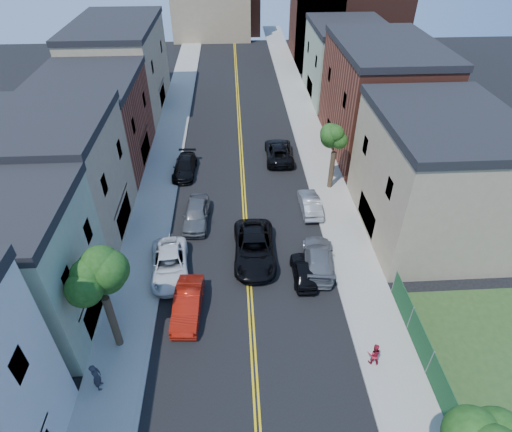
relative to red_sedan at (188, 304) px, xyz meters
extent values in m
cube|color=gray|center=(-3.92, 23.81, -0.70)|extent=(3.20, 100.00, 0.15)
cube|color=gray|center=(11.88, 23.81, -0.70)|extent=(3.20, 100.00, 0.15)
cube|color=gray|center=(-2.17, 23.81, -0.70)|extent=(0.30, 100.00, 0.15)
cube|color=gray|center=(10.13, 23.81, -0.70)|extent=(0.30, 100.00, 0.15)
cube|color=gray|center=(-10.02, -0.19, 3.47)|extent=(9.00, 8.00, 8.50)
cube|color=#998466|center=(-10.02, 8.81, 3.72)|extent=(9.00, 10.00, 9.00)
cube|color=brown|center=(-10.02, 19.81, 3.22)|extent=(9.00, 12.00, 8.00)
cube|color=#998466|center=(-10.02, 33.81, 3.97)|extent=(9.00, 16.00, 9.50)
cube|color=#998466|center=(17.98, 7.81, 3.72)|extent=(9.00, 12.00, 9.00)
cube|color=brown|center=(17.98, 21.81, 4.22)|extent=(9.00, 14.00, 10.00)
cube|color=gray|center=(17.98, 35.81, 3.47)|extent=(9.00, 12.00, 8.50)
cube|color=#4C2319|center=(21.48, 51.81, 5.22)|extent=(16.00, 14.00, 12.00)
cube|color=#998466|center=(-0.02, 65.81, 5.22)|extent=(14.00, 8.00, 12.00)
cube|color=brown|center=(3.98, 69.81, 4.22)|extent=(10.00, 8.00, 10.00)
cube|color=#143F1E|center=(13.48, -6.69, 0.32)|extent=(0.04, 15.00, 1.90)
cylinder|color=#3C291E|center=(-3.92, -2.19, 1.35)|extent=(0.44, 0.44, 3.96)
sphere|color=#173B10|center=(-3.92, -2.19, 5.67)|extent=(5.20, 5.20, 5.20)
sphere|color=#173B10|center=(-3.40, -2.58, 6.71)|extent=(3.90, 3.90, 3.90)
sphere|color=#173B10|center=(-4.44, -1.67, 5.15)|extent=(3.64, 3.64, 3.64)
cylinder|color=#3C291E|center=(11.88, 13.81, 1.13)|extent=(0.44, 0.44, 3.52)
sphere|color=#173B10|center=(11.88, 13.81, 4.87)|extent=(4.40, 4.40, 4.40)
sphere|color=#173B10|center=(12.32, 13.48, 5.75)|extent=(3.30, 3.30, 3.30)
sphere|color=#173B10|center=(11.44, 14.25, 4.43)|extent=(3.08, 3.08, 3.08)
imported|color=#A9180B|center=(0.00, 0.00, 0.00)|extent=(1.93, 4.80, 1.55)
imported|color=silver|center=(-1.52, 3.68, -0.01)|extent=(3.12, 5.75, 1.53)
imported|color=#515358|center=(0.02, 9.38, 0.07)|extent=(2.24, 5.04, 1.68)
imported|color=black|center=(-1.52, 17.11, -0.06)|extent=(2.27, 5.01, 1.42)
imported|color=slate|center=(9.00, 3.72, -0.01)|extent=(2.77, 5.48, 1.52)
imported|color=black|center=(7.78, 2.62, -0.12)|extent=(1.57, 3.88, 1.32)
imported|color=#9EA0A6|center=(9.48, 10.44, -0.07)|extent=(1.60, 4.34, 1.42)
imported|color=black|center=(7.78, 19.48, 0.02)|extent=(2.76, 5.80, 1.60)
imported|color=black|center=(4.48, 4.89, 0.11)|extent=(3.05, 6.42, 1.77)
imported|color=#292A31|center=(-4.39, -4.96, 0.32)|extent=(0.53, 0.74, 1.89)
imported|color=maroon|center=(10.68, -4.33, 0.14)|extent=(0.84, 0.71, 1.54)
camera|label=1|loc=(3.30, -17.68, 20.42)|focal=29.21mm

